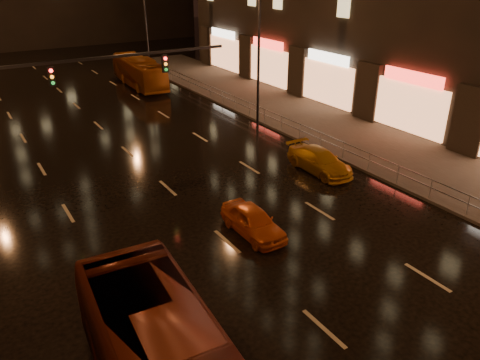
% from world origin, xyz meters
% --- Properties ---
extents(ground, '(140.00, 140.00, 0.00)m').
position_xyz_m(ground, '(0.00, 20.00, 0.00)').
color(ground, black).
rests_on(ground, ground).
extents(sidewalk_right, '(7.00, 70.00, 0.15)m').
position_xyz_m(sidewalk_right, '(13.50, 15.00, 0.07)').
color(sidewalk_right, '#38332D').
rests_on(sidewalk_right, ground).
extents(traffic_signal, '(15.31, 0.32, 6.20)m').
position_xyz_m(traffic_signal, '(-5.06, 20.00, 4.74)').
color(traffic_signal, black).
rests_on(traffic_signal, ground).
extents(railing_right, '(0.05, 56.00, 1.00)m').
position_xyz_m(railing_right, '(10.20, 18.00, 0.90)').
color(railing_right, '#99999E').
rests_on(railing_right, sidewalk_right).
extents(bus_curb, '(2.67, 9.64, 2.66)m').
position_xyz_m(bus_curb, '(6.85, 37.61, 1.33)').
color(bus_curb, '#9E4E0F').
rests_on(bus_curb, ground).
extents(taxi_near, '(1.43, 3.55, 1.21)m').
position_xyz_m(taxi_near, '(1.26, 9.96, 0.60)').
color(taxi_near, '#D95914').
rests_on(taxi_near, ground).
extents(taxi_far, '(1.76, 4.30, 1.25)m').
position_xyz_m(taxi_far, '(8.00, 13.54, 0.62)').
color(taxi_far, '#C28112').
rests_on(taxi_far, ground).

